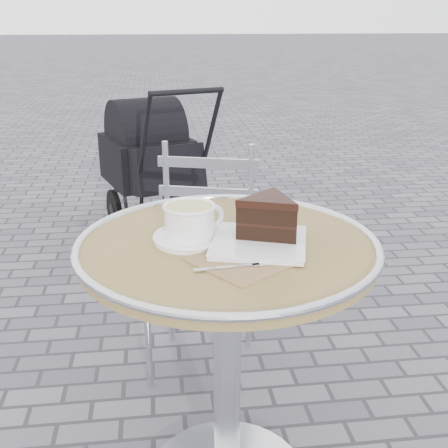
{
  "coord_description": "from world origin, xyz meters",
  "views": [
    {
      "loc": [
        -0.16,
        -1.21,
        1.23
      ],
      "look_at": [
        -0.01,
        -0.01,
        0.78
      ],
      "focal_mm": 45.0,
      "sensor_mm": 36.0,
      "label": 1
    }
  ],
  "objects": [
    {
      "name": "bistro_chair",
      "position": [
        0.01,
        0.66,
        0.5
      ],
      "size": [
        0.45,
        0.45,
        0.81
      ],
      "rotation": [
        0.0,
        0.0,
        -0.28
      ],
      "color": "silver",
      "rests_on": "ground"
    },
    {
      "name": "cafe_table",
      "position": [
        0.0,
        0.0,
        0.57
      ],
      "size": [
        0.72,
        0.72,
        0.74
      ],
      "color": "silver",
      "rests_on": "ground"
    },
    {
      "name": "cake_plate_set",
      "position": [
        0.09,
        -0.02,
        0.78
      ],
      "size": [
        0.32,
        0.35,
        0.11
      ],
      "rotation": [
        0.0,
        0.0,
        -0.27
      ],
      "color": "#8C6A4D",
      "rests_on": "cafe_table"
    },
    {
      "name": "baby_stroller",
      "position": [
        -0.18,
        1.93,
        0.41
      ],
      "size": [
        0.66,
        0.96,
        0.92
      ],
      "rotation": [
        0.0,
        0.0,
        0.33
      ],
      "color": "black",
      "rests_on": "ground"
    },
    {
      "name": "cappuccino_set",
      "position": [
        -0.08,
        0.02,
        0.77
      ],
      "size": [
        0.2,
        0.17,
        0.09
      ],
      "rotation": [
        0.0,
        0.0,
        0.41
      ],
      "color": "white",
      "rests_on": "cafe_table"
    }
  ]
}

